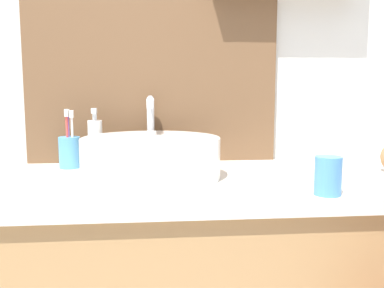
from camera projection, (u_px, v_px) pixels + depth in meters
wall_back at (214, 45)px, 1.45m from camera, size 3.20×0.18×2.50m
sink_basin at (151, 156)px, 1.18m from camera, size 0.38×0.43×0.22m
toothbrush_holder at (70, 151)px, 1.32m from camera, size 0.06×0.06×0.18m
soap_dispenser at (95, 143)px, 1.33m from camera, size 0.04×0.04×0.19m
drinking_cup at (328, 176)px, 0.99m from camera, size 0.06×0.06×0.09m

